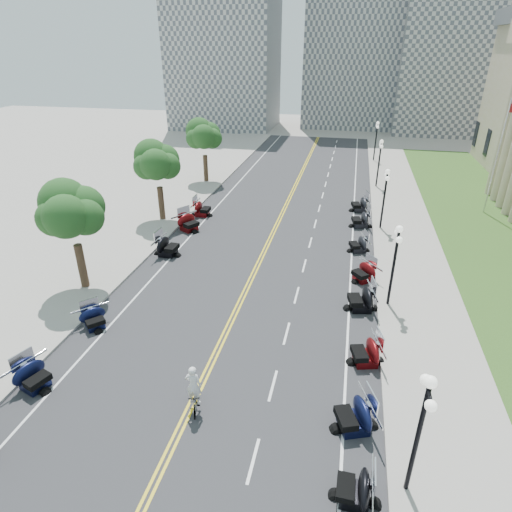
% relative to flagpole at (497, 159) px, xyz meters
% --- Properties ---
extents(ground, '(160.00, 160.00, 0.00)m').
position_rel_flagpole_xyz_m(ground, '(-18.00, -22.00, -5.00)').
color(ground, gray).
extents(road, '(16.00, 90.00, 0.01)m').
position_rel_flagpole_xyz_m(road, '(-18.00, -12.00, -5.00)').
color(road, '#333335').
rests_on(road, ground).
extents(centerline_yellow_a, '(0.12, 90.00, 0.00)m').
position_rel_flagpole_xyz_m(centerline_yellow_a, '(-18.12, -12.00, -4.99)').
color(centerline_yellow_a, yellow).
rests_on(centerline_yellow_a, road).
extents(centerline_yellow_b, '(0.12, 90.00, 0.00)m').
position_rel_flagpole_xyz_m(centerline_yellow_b, '(-17.88, -12.00, -4.99)').
color(centerline_yellow_b, yellow).
rests_on(centerline_yellow_b, road).
extents(edge_line_north, '(0.12, 90.00, 0.00)m').
position_rel_flagpole_xyz_m(edge_line_north, '(-11.60, -12.00, -4.99)').
color(edge_line_north, white).
rests_on(edge_line_north, road).
extents(edge_line_south, '(0.12, 90.00, 0.00)m').
position_rel_flagpole_xyz_m(edge_line_south, '(-24.40, -12.00, -4.99)').
color(edge_line_south, white).
rests_on(edge_line_south, road).
extents(lane_dash_4, '(0.12, 2.00, 0.00)m').
position_rel_flagpole_xyz_m(lane_dash_4, '(-14.80, -30.00, -4.99)').
color(lane_dash_4, white).
rests_on(lane_dash_4, road).
extents(lane_dash_5, '(0.12, 2.00, 0.00)m').
position_rel_flagpole_xyz_m(lane_dash_5, '(-14.80, -26.00, -4.99)').
color(lane_dash_5, white).
rests_on(lane_dash_5, road).
extents(lane_dash_6, '(0.12, 2.00, 0.00)m').
position_rel_flagpole_xyz_m(lane_dash_6, '(-14.80, -22.00, -4.99)').
color(lane_dash_6, white).
rests_on(lane_dash_6, road).
extents(lane_dash_7, '(0.12, 2.00, 0.00)m').
position_rel_flagpole_xyz_m(lane_dash_7, '(-14.80, -18.00, -4.99)').
color(lane_dash_7, white).
rests_on(lane_dash_7, road).
extents(lane_dash_8, '(0.12, 2.00, 0.00)m').
position_rel_flagpole_xyz_m(lane_dash_8, '(-14.80, -14.00, -4.99)').
color(lane_dash_8, white).
rests_on(lane_dash_8, road).
extents(lane_dash_9, '(0.12, 2.00, 0.00)m').
position_rel_flagpole_xyz_m(lane_dash_9, '(-14.80, -10.00, -4.99)').
color(lane_dash_9, white).
rests_on(lane_dash_9, road).
extents(lane_dash_10, '(0.12, 2.00, 0.00)m').
position_rel_flagpole_xyz_m(lane_dash_10, '(-14.80, -6.00, -4.99)').
color(lane_dash_10, white).
rests_on(lane_dash_10, road).
extents(lane_dash_11, '(0.12, 2.00, 0.00)m').
position_rel_flagpole_xyz_m(lane_dash_11, '(-14.80, -2.00, -4.99)').
color(lane_dash_11, white).
rests_on(lane_dash_11, road).
extents(lane_dash_12, '(0.12, 2.00, 0.00)m').
position_rel_flagpole_xyz_m(lane_dash_12, '(-14.80, 2.00, -4.99)').
color(lane_dash_12, white).
rests_on(lane_dash_12, road).
extents(lane_dash_13, '(0.12, 2.00, 0.00)m').
position_rel_flagpole_xyz_m(lane_dash_13, '(-14.80, 6.00, -4.99)').
color(lane_dash_13, white).
rests_on(lane_dash_13, road).
extents(lane_dash_14, '(0.12, 2.00, 0.00)m').
position_rel_flagpole_xyz_m(lane_dash_14, '(-14.80, 10.00, -4.99)').
color(lane_dash_14, white).
rests_on(lane_dash_14, road).
extents(lane_dash_15, '(0.12, 2.00, 0.00)m').
position_rel_flagpole_xyz_m(lane_dash_15, '(-14.80, 14.00, -4.99)').
color(lane_dash_15, white).
rests_on(lane_dash_15, road).
extents(lane_dash_16, '(0.12, 2.00, 0.00)m').
position_rel_flagpole_xyz_m(lane_dash_16, '(-14.80, 18.00, -4.99)').
color(lane_dash_16, white).
rests_on(lane_dash_16, road).
extents(lane_dash_17, '(0.12, 2.00, 0.00)m').
position_rel_flagpole_xyz_m(lane_dash_17, '(-14.80, 22.00, -4.99)').
color(lane_dash_17, white).
rests_on(lane_dash_17, road).
extents(lane_dash_18, '(0.12, 2.00, 0.00)m').
position_rel_flagpole_xyz_m(lane_dash_18, '(-14.80, 26.00, -4.99)').
color(lane_dash_18, white).
rests_on(lane_dash_18, road).
extents(lane_dash_19, '(0.12, 2.00, 0.00)m').
position_rel_flagpole_xyz_m(lane_dash_19, '(-14.80, 30.00, -4.99)').
color(lane_dash_19, white).
rests_on(lane_dash_19, road).
extents(sidewalk_north, '(5.00, 90.00, 0.15)m').
position_rel_flagpole_xyz_m(sidewalk_north, '(-7.50, -12.00, -4.92)').
color(sidewalk_north, '#9E9991').
rests_on(sidewalk_north, ground).
extents(sidewalk_south, '(5.00, 90.00, 0.15)m').
position_rel_flagpole_xyz_m(sidewalk_south, '(-28.50, -12.00, -4.92)').
color(sidewalk_south, '#9E9991').
rests_on(sidewalk_south, ground).
extents(lawn, '(9.00, 60.00, 0.10)m').
position_rel_flagpole_xyz_m(lawn, '(-0.50, -4.00, -4.95)').
color(lawn, '#356023').
rests_on(lawn, ground).
extents(distant_block_a, '(18.00, 14.00, 26.00)m').
position_rel_flagpole_xyz_m(distant_block_a, '(-36.00, 40.00, 8.00)').
color(distant_block_a, gray).
rests_on(distant_block_a, ground).
extents(distant_block_b, '(16.00, 12.00, 30.00)m').
position_rel_flagpole_xyz_m(distant_block_b, '(-14.00, 46.00, 10.00)').
color(distant_block_b, gray).
rests_on(distant_block_b, ground).
extents(distant_block_c, '(20.00, 14.00, 22.00)m').
position_rel_flagpole_xyz_m(distant_block_c, '(4.00, 43.00, 6.00)').
color(distant_block_c, gray).
rests_on(distant_block_c, ground).
extents(street_lamp_1, '(0.50, 1.20, 4.90)m').
position_rel_flagpole_xyz_m(street_lamp_1, '(-9.40, -30.00, -2.40)').
color(street_lamp_1, black).
rests_on(street_lamp_1, sidewalk_north).
extents(street_lamp_2, '(0.50, 1.20, 4.90)m').
position_rel_flagpole_xyz_m(street_lamp_2, '(-9.40, -18.00, -2.40)').
color(street_lamp_2, black).
rests_on(street_lamp_2, sidewalk_north).
extents(street_lamp_3, '(0.50, 1.20, 4.90)m').
position_rel_flagpole_xyz_m(street_lamp_3, '(-9.40, -6.00, -2.40)').
color(street_lamp_3, black).
rests_on(street_lamp_3, sidewalk_north).
extents(street_lamp_4, '(0.50, 1.20, 4.90)m').
position_rel_flagpole_xyz_m(street_lamp_4, '(-9.40, 6.00, -2.40)').
color(street_lamp_4, black).
rests_on(street_lamp_4, sidewalk_north).
extents(street_lamp_5, '(0.50, 1.20, 4.90)m').
position_rel_flagpole_xyz_m(street_lamp_5, '(-9.40, 18.00, -2.40)').
color(street_lamp_5, black).
rests_on(street_lamp_5, sidewalk_north).
extents(flagpole, '(1.10, 0.20, 10.00)m').
position_rel_flagpole_xyz_m(flagpole, '(0.00, 0.00, 0.00)').
color(flagpole, silver).
rests_on(flagpole, ground).
extents(tree_2, '(4.80, 4.80, 9.20)m').
position_rel_flagpole_xyz_m(tree_2, '(-28.00, -20.00, -0.25)').
color(tree_2, '#235619').
rests_on(tree_2, sidewalk_south).
extents(tree_3, '(4.80, 4.80, 9.20)m').
position_rel_flagpole_xyz_m(tree_3, '(-28.00, -8.00, -0.25)').
color(tree_3, '#235619').
rests_on(tree_3, sidewalk_south).
extents(tree_4, '(4.80, 4.80, 9.20)m').
position_rel_flagpole_xyz_m(tree_4, '(-28.00, 4.00, -0.25)').
color(tree_4, '#235619').
rests_on(tree_4, sidewalk_south).
extents(motorcycle_n_3, '(1.93, 1.93, 1.32)m').
position_rel_flagpole_xyz_m(motorcycle_n_3, '(-11.15, -30.74, -4.34)').
color(motorcycle_n_3, black).
rests_on(motorcycle_n_3, road).
extents(motorcycle_n_4, '(2.76, 2.76, 1.49)m').
position_rel_flagpole_xyz_m(motorcycle_n_4, '(-11.23, -27.65, -4.25)').
color(motorcycle_n_4, black).
rests_on(motorcycle_n_4, road).
extents(motorcycle_n_5, '(2.49, 2.49, 1.41)m').
position_rel_flagpole_xyz_m(motorcycle_n_5, '(-10.73, -23.49, -4.29)').
color(motorcycle_n_5, '#590A0C').
rests_on(motorcycle_n_5, road).
extents(motorcycle_n_6, '(2.63, 2.63, 1.54)m').
position_rel_flagpole_xyz_m(motorcycle_n_6, '(-10.98, -18.74, -4.23)').
color(motorcycle_n_6, black).
rests_on(motorcycle_n_6, road).
extents(motorcycle_n_7, '(2.74, 2.74, 1.36)m').
position_rel_flagpole_xyz_m(motorcycle_n_7, '(-10.82, -15.24, -4.32)').
color(motorcycle_n_7, '#590A0C').
rests_on(motorcycle_n_7, road).
extents(motorcycle_n_8, '(2.37, 2.37, 1.30)m').
position_rel_flagpole_xyz_m(motorcycle_n_8, '(-11.18, -10.79, -4.35)').
color(motorcycle_n_8, black).
rests_on(motorcycle_n_8, road).
extents(motorcycle_n_9, '(2.52, 2.52, 1.50)m').
position_rel_flagpole_xyz_m(motorcycle_n_9, '(-11.04, -5.86, -4.25)').
color(motorcycle_n_9, black).
rests_on(motorcycle_n_9, road).
extents(motorcycle_n_10, '(2.60, 2.60, 1.51)m').
position_rel_flagpole_xyz_m(motorcycle_n_10, '(-11.13, -1.95, -4.25)').
color(motorcycle_n_10, black).
rests_on(motorcycle_n_10, road).
extents(motorcycle_s_4, '(2.50, 2.50, 1.37)m').
position_rel_flagpole_xyz_m(motorcycle_s_4, '(-25.21, -28.42, -4.31)').
color(motorcycle_s_4, black).
rests_on(motorcycle_s_4, road).
extents(motorcycle_s_5, '(2.51, 2.51, 1.24)m').
position_rel_flagpole_xyz_m(motorcycle_s_5, '(-25.10, -23.71, -4.38)').
color(motorcycle_s_5, black).
rests_on(motorcycle_s_5, road).
extents(motorcycle_s_7, '(2.33, 2.33, 1.55)m').
position_rel_flagpole_xyz_m(motorcycle_s_7, '(-24.77, -14.47, -4.23)').
color(motorcycle_s_7, black).
rests_on(motorcycle_s_7, road).
extents(motorcycle_s_8, '(3.05, 3.05, 1.55)m').
position_rel_flagpole_xyz_m(motorcycle_s_8, '(-24.91, -9.72, -4.23)').
color(motorcycle_s_8, '#590A0C').
rests_on(motorcycle_s_8, road).
extents(motorcycle_s_9, '(2.14, 2.14, 1.49)m').
position_rel_flagpole_xyz_m(motorcycle_s_9, '(-24.96, -6.23, -4.26)').
color(motorcycle_s_9, '#590A0C').
rests_on(motorcycle_s_9, road).
extents(bicycle, '(0.95, 1.68, 0.97)m').
position_rel_flagpole_xyz_m(bicycle, '(-17.76, -28.06, -4.51)').
color(bicycle, '#A51414').
rests_on(bicycle, road).
extents(cyclist_rider, '(0.69, 0.46, 1.90)m').
position_rel_flagpole_xyz_m(cyclist_rider, '(-17.76, -28.06, -3.08)').
color(cyclist_rider, silver).
rests_on(cyclist_rider, bicycle).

